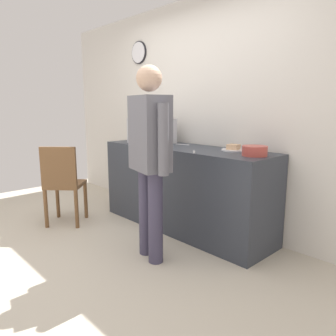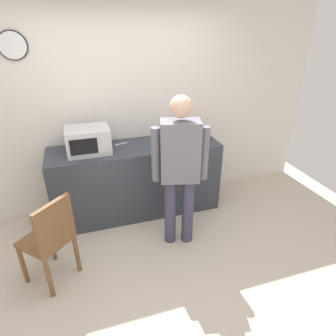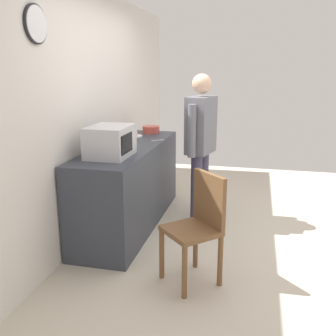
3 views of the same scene
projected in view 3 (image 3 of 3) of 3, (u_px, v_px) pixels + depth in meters
The scene contains 10 objects.
ground_plane at pixel (235, 236), 4.14m from camera, with size 6.00×6.00×0.00m, color beige.
back_wall at pixel (93, 113), 4.16m from camera, with size 5.40×0.13×2.60m.
kitchen_counter at pixel (130, 185), 4.35m from camera, with size 2.13×0.62×0.94m, color #333842.
microwave at pixel (110, 141), 3.67m from camera, with size 0.50×0.39×0.30m.
sandwich_plate at pixel (133, 135), 4.78m from camera, with size 0.24×0.24×0.06m.
salad_bowl at pixel (151, 129), 5.06m from camera, with size 0.23×0.23×0.09m, color #C64C42.
fork_utensil at pixel (158, 140), 4.52m from camera, with size 0.17×0.02×0.01m, color silver.
spoon_utensil at pixel (113, 147), 4.12m from camera, with size 0.17×0.02×0.01m, color silver.
person_standing at pixel (201, 138), 4.34m from camera, with size 0.57×0.33×1.72m.
wooden_chair at pixel (198, 223), 3.16m from camera, with size 0.57×0.57×0.94m.
Camera 3 is at (-3.88, -0.16, 1.78)m, focal length 40.40 mm.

